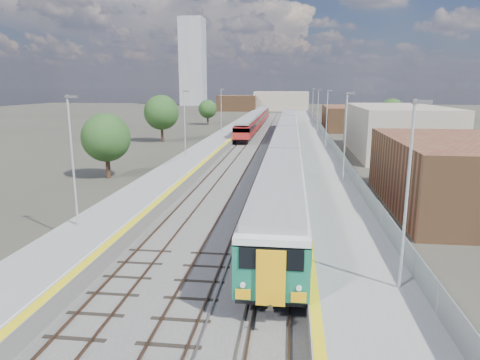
# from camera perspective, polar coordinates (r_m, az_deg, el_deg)

# --- Properties ---
(ground) EXTENTS (320.00, 320.00, 0.00)m
(ground) POSITION_cam_1_polar(r_m,az_deg,el_deg) (65.28, 4.97, 4.46)
(ground) COLOR #47443A
(ground) RESTS_ON ground
(ballast_bed) EXTENTS (10.50, 155.00, 0.06)m
(ballast_bed) POSITION_cam_1_polar(r_m,az_deg,el_deg) (67.86, 3.14, 4.81)
(ballast_bed) COLOR #565451
(ballast_bed) RESTS_ON ground
(tracks) EXTENTS (8.96, 160.00, 0.17)m
(tracks) POSITION_cam_1_polar(r_m,az_deg,el_deg) (69.47, 3.72, 5.05)
(tracks) COLOR #4C3323
(tracks) RESTS_ON ground
(platform_right) EXTENTS (4.70, 155.00, 8.52)m
(platform_right) POSITION_cam_1_polar(r_m,az_deg,el_deg) (67.72, 9.54, 5.07)
(platform_right) COLOR slate
(platform_right) RESTS_ON ground
(platform_left) EXTENTS (4.30, 155.00, 8.52)m
(platform_left) POSITION_cam_1_polar(r_m,az_deg,el_deg) (68.56, -2.56, 5.31)
(platform_left) COLOR slate
(platform_left) RESTS_ON ground
(buildings) EXTENTS (72.00, 185.50, 40.00)m
(buildings) POSITION_cam_1_polar(r_m,az_deg,el_deg) (154.56, -0.67, 13.05)
(buildings) COLOR brown
(buildings) RESTS_ON ground
(green_train) EXTENTS (2.97, 82.75, 3.27)m
(green_train) POSITION_cam_1_polar(r_m,az_deg,el_deg) (56.35, 6.23, 5.53)
(green_train) COLOR black
(green_train) RESTS_ON ground
(red_train) EXTENTS (2.68, 54.51, 3.39)m
(red_train) POSITION_cam_1_polar(r_m,az_deg,el_deg) (92.31, 2.14, 8.07)
(red_train) COLOR black
(red_train) RESTS_ON ground
(tree_a) EXTENTS (4.75, 4.75, 6.43)m
(tree_a) POSITION_cam_1_polar(r_m,az_deg,el_deg) (44.04, -17.43, 5.41)
(tree_a) COLOR #382619
(tree_a) RESTS_ON ground
(tree_b) EXTENTS (5.62, 5.62, 7.62)m
(tree_b) POSITION_cam_1_polar(r_m,az_deg,el_deg) (71.27, -10.45, 8.84)
(tree_b) COLOR #382619
(tree_b) RESTS_ON ground
(tree_c) EXTENTS (4.30, 4.30, 5.83)m
(tree_c) POSITION_cam_1_polar(r_m,az_deg,el_deg) (102.73, -4.34, 9.41)
(tree_c) COLOR #382619
(tree_c) RESTS_ON ground
(tree_d) EXTENTS (4.94, 4.94, 6.70)m
(tree_d) POSITION_cam_1_polar(r_m,az_deg,el_deg) (86.69, 19.57, 8.56)
(tree_d) COLOR #382619
(tree_d) RESTS_ON ground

